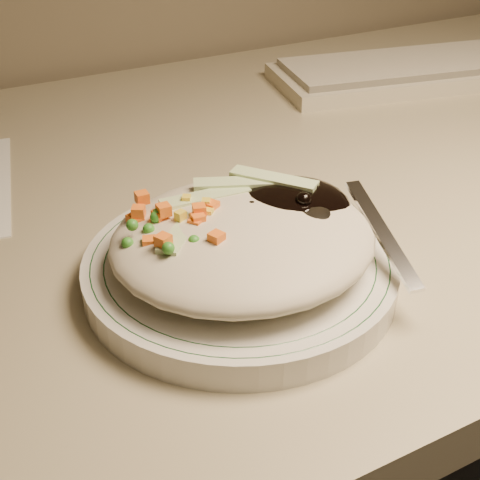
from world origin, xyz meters
name	(u,v)px	position (x,y,z in m)	size (l,w,h in m)	color
desk	(257,321)	(0.00, 1.38, 0.54)	(1.40, 0.70, 0.74)	gray
plate	(240,270)	(-0.11, 1.21, 0.75)	(0.23, 0.23, 0.02)	silver
plate_rim	(240,258)	(-0.11, 1.21, 0.76)	(0.22, 0.22, 0.00)	#144723
meal	(246,232)	(-0.11, 1.21, 0.78)	(0.20, 0.19, 0.05)	beige
keyboard	(420,70)	(0.32, 1.51, 0.75)	(0.41, 0.21, 0.03)	#BFB69C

